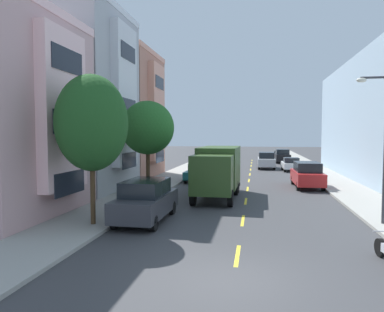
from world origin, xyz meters
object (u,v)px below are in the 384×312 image
object	(u,v)px
street_tree_second	(148,128)
street_lamp	(382,137)
parked_suv_charcoal	(146,200)
delivery_box_truck	(218,169)
parked_hatchback_teal	(198,173)
moving_silver_sedan	(266,160)
parked_suv_black	(282,156)
parked_suv_sky	(212,161)
parked_suv_red	(307,175)
parked_sedan_champagne	(279,155)
parked_wagon_forest	(227,153)
parked_hatchback_white	(291,164)
street_tree_nearest	(92,123)

from	to	relation	value
street_tree_second	street_lamp	xyz separation A→B (m)	(12.34, -5.99, -0.53)
street_tree_second	parked_suv_charcoal	world-z (taller)	street_tree_second
delivery_box_truck	parked_hatchback_teal	xyz separation A→B (m)	(-2.53, 7.63, -1.08)
street_tree_second	parked_hatchback_teal	distance (m)	8.83
parked_hatchback_teal	moving_silver_sedan	size ratio (longest dim) A/B	0.84
parked_hatchback_teal	parked_suv_black	world-z (taller)	parked_suv_black
parked_suv_sky	moving_silver_sedan	distance (m)	6.71
street_tree_second	parked_suv_charcoal	bearing A→B (deg)	-74.01
parked_suv_sky	parked_suv_red	size ratio (longest dim) A/B	0.99
delivery_box_truck	parked_sedan_champagne	bearing A→B (deg)	80.42
parked_sedan_champagne	parked_wagon_forest	world-z (taller)	parked_wagon_forest
parked_sedan_champagne	parked_suv_black	distance (m)	5.90
street_tree_second	delivery_box_truck	world-z (taller)	street_tree_second
parked_hatchback_white	parked_hatchback_teal	distance (m)	13.55
delivery_box_truck	parked_suv_black	size ratio (longest dim) A/B	1.50
parked_suv_black	moving_silver_sedan	bearing A→B (deg)	-105.02
parked_suv_sky	moving_silver_sedan	size ratio (longest dim) A/B	1.00
parked_suv_charcoal	street_tree_second	bearing A→B (deg)	105.99
moving_silver_sedan	parked_suv_red	bearing A→B (deg)	-80.22
parked_sedan_champagne	parked_suv_black	world-z (taller)	parked_suv_black
delivery_box_truck	parked_suv_charcoal	bearing A→B (deg)	-110.95
parked_sedan_champagne	parked_hatchback_teal	size ratio (longest dim) A/B	1.13
street_tree_nearest	parked_hatchback_white	distance (m)	28.72
street_lamp	moving_silver_sedan	bearing A→B (deg)	98.79
delivery_box_truck	parked_suv_black	world-z (taller)	delivery_box_truck
street_lamp	delivery_box_truck	distance (m)	10.07
street_tree_nearest	parked_suv_red	distance (m)	17.90
parked_hatchback_white	parked_suv_red	size ratio (longest dim) A/B	0.84
parked_suv_black	street_tree_nearest	bearing A→B (deg)	-105.60
parked_hatchback_white	parked_suv_charcoal	xyz separation A→B (m)	(-8.81, -24.95, 0.23)
parked_wagon_forest	parked_suv_red	world-z (taller)	parked_suv_red
street_lamp	parked_suv_black	world-z (taller)	street_lamp
parked_hatchback_teal	street_lamp	bearing A→B (deg)	-53.21
parked_wagon_forest	parked_suv_charcoal	size ratio (longest dim) A/B	0.98
moving_silver_sedan	parked_suv_sky	bearing A→B (deg)	-156.56
parked_suv_sky	moving_silver_sedan	xyz separation A→B (m)	(6.15, 2.67, 0.00)
street_tree_nearest	street_tree_second	size ratio (longest dim) A/B	1.07
street_tree_nearest	parked_sedan_champagne	bearing A→B (deg)	76.44
parked_hatchback_teal	parked_suv_red	bearing A→B (deg)	-13.83
street_tree_second	moving_silver_sedan	distance (m)	22.62
delivery_box_truck	parked_suv_charcoal	world-z (taller)	delivery_box_truck
street_tree_nearest	parked_sedan_champagne	world-z (taller)	street_tree_nearest
parked_suv_sky	delivery_box_truck	bearing A→B (deg)	-81.93
street_tree_nearest	parked_hatchback_white	xyz separation A→B (m)	(10.76, 26.36, -3.77)
parked_suv_sky	parked_wagon_forest	xyz separation A→B (m)	(-0.10, 22.60, -0.18)
parked_suv_sky	parked_hatchback_white	world-z (taller)	parked_suv_sky
parked_wagon_forest	street_tree_second	bearing A→B (deg)	-92.74
street_tree_nearest	parked_suv_sky	bearing A→B (deg)	85.56
street_lamp	parked_hatchback_white	xyz separation A→B (m)	(-1.58, 24.12, -3.17)
street_tree_nearest	parked_suv_red	world-z (taller)	street_tree_nearest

